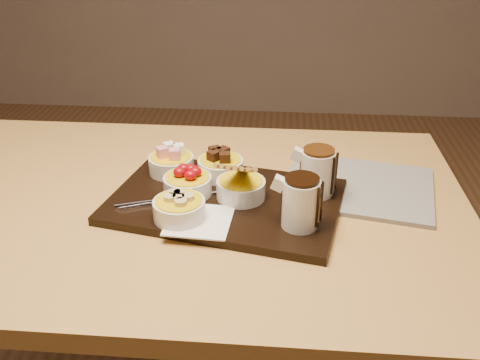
# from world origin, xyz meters

# --- Properties ---
(dining_table) EXTENTS (1.20, 0.80, 0.75)m
(dining_table) POSITION_xyz_m (0.00, 0.00, 0.65)
(dining_table) COLOR #BE9146
(dining_table) RESTS_ON ground
(serving_board) EXTENTS (0.51, 0.39, 0.02)m
(serving_board) POSITION_xyz_m (0.09, -0.02, 0.76)
(serving_board) COLOR black
(serving_board) RESTS_ON dining_table
(napkin) EXTENTS (0.13, 0.13, 0.00)m
(napkin) POSITION_xyz_m (0.05, -0.11, 0.77)
(napkin) COLOR white
(napkin) RESTS_ON serving_board
(bowl_marshmallows) EXTENTS (0.10, 0.10, 0.04)m
(bowl_marshmallows) POSITION_xyz_m (-0.04, 0.09, 0.79)
(bowl_marshmallows) COLOR silver
(bowl_marshmallows) RESTS_ON serving_board
(bowl_cake) EXTENTS (0.10, 0.10, 0.04)m
(bowl_cake) POSITION_xyz_m (0.07, 0.08, 0.79)
(bowl_cake) COLOR silver
(bowl_cake) RESTS_ON serving_board
(bowl_strawberries) EXTENTS (0.10, 0.10, 0.04)m
(bowl_strawberries) POSITION_xyz_m (0.01, -0.01, 0.79)
(bowl_strawberries) COLOR silver
(bowl_strawberries) RESTS_ON serving_board
(bowl_biscotti) EXTENTS (0.10, 0.10, 0.04)m
(bowl_biscotti) POSITION_xyz_m (0.13, -0.01, 0.79)
(bowl_biscotti) COLOR silver
(bowl_biscotti) RESTS_ON serving_board
(bowl_bananas) EXTENTS (0.10, 0.10, 0.04)m
(bowl_bananas) POSITION_xyz_m (0.02, -0.10, 0.79)
(bowl_bananas) COLOR silver
(bowl_bananas) RESTS_ON serving_board
(pitcher_dark_chocolate) EXTENTS (0.08, 0.08, 0.09)m
(pitcher_dark_chocolate) POSITION_xyz_m (0.24, -0.11, 0.82)
(pitcher_dark_chocolate) COLOR silver
(pitcher_dark_chocolate) RESTS_ON serving_board
(pitcher_milk_chocolate) EXTENTS (0.08, 0.08, 0.09)m
(pitcher_milk_chocolate) POSITION_xyz_m (0.28, 0.02, 0.82)
(pitcher_milk_chocolate) COLOR silver
(pitcher_milk_chocolate) RESTS_ON serving_board
(fondue_skewers) EXTENTS (0.12, 0.25, 0.01)m
(fondue_skewers) POSITION_xyz_m (-0.00, -0.03, 0.77)
(fondue_skewers) COLOR silver
(fondue_skewers) RESTS_ON serving_board
(newspaper) EXTENTS (0.36, 0.31, 0.01)m
(newspaper) POSITION_xyz_m (0.37, 0.08, 0.76)
(newspaper) COLOR beige
(newspaper) RESTS_ON dining_table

